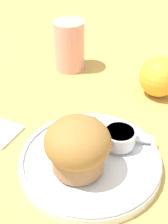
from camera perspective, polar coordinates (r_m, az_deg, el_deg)
name	(u,v)px	position (r m, az deg, el deg)	size (l,w,h in m)	color
ground_plane	(96,156)	(0.48, 2.19, -8.13)	(3.00, 3.00, 0.00)	tan
plate	(91,161)	(0.46, 1.22, -8.87)	(0.21, 0.21, 0.02)	white
muffin	(78,146)	(0.41, -1.18, -6.21)	(0.09, 0.09, 0.08)	#9E7047
cream_ramekin	(119,137)	(0.46, 6.49, -4.48)	(0.05, 0.05, 0.02)	silver
berry_pair	(107,142)	(0.46, 4.27, -5.50)	(0.03, 0.02, 0.02)	#4C194C
butter_knife	(107,135)	(0.48, 4.24, -4.18)	(0.15, 0.06, 0.00)	silver
orange_fruit	(159,77)	(0.60, 13.63, 6.27)	(0.08, 0.08, 0.08)	#F4A82D
juice_glass	(69,46)	(0.67, -2.71, 12.02)	(0.06, 0.06, 0.10)	#E5998C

